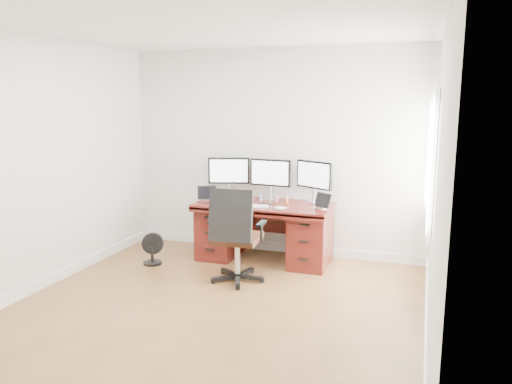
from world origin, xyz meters
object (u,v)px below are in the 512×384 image
(desk, at_px, (264,230))
(keyboard, at_px, (257,206))
(floor_fan, at_px, (152,249))
(monitor_center, at_px, (270,174))
(office_chair, at_px, (236,251))

(desk, xyz_separation_m, keyboard, (-0.02, -0.24, 0.36))
(floor_fan, bearing_deg, monitor_center, 13.89)
(monitor_center, xyz_separation_m, keyboard, (-0.02, -0.48, -0.33))
(floor_fan, xyz_separation_m, keyboard, (1.26, 0.37, 0.57))
(floor_fan, distance_m, monitor_center, 1.78)
(desk, relative_size, office_chair, 1.55)
(office_chair, relative_size, keyboard, 3.77)
(desk, distance_m, floor_fan, 1.44)
(monitor_center, bearing_deg, floor_fan, -141.70)
(floor_fan, distance_m, keyboard, 1.43)
(monitor_center, relative_size, keyboard, 1.89)
(monitor_center, bearing_deg, office_chair, -88.47)
(floor_fan, bearing_deg, desk, 5.89)
(desk, xyz_separation_m, monitor_center, (-0.00, 0.24, 0.68))
(floor_fan, bearing_deg, office_chair, -31.01)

